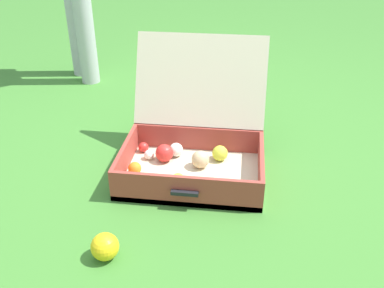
# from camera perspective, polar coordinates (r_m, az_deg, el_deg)

# --- Properties ---
(ground_plane) EXTENTS (16.00, 16.00, 0.00)m
(ground_plane) POSITION_cam_1_polar(r_m,az_deg,el_deg) (1.98, 1.39, -3.46)
(ground_plane) COLOR #3D7A2D
(open_suitcase) EXTENTS (0.62, 0.66, 0.54)m
(open_suitcase) POSITION_cam_1_polar(r_m,az_deg,el_deg) (1.94, 0.06, 0.10)
(open_suitcase) COLOR beige
(open_suitcase) RESTS_ON ground
(stray_ball_on_grass) EXTENTS (0.10, 0.10, 0.10)m
(stray_ball_on_grass) POSITION_cam_1_polar(r_m,az_deg,el_deg) (1.54, -11.53, -13.26)
(stray_ball_on_grass) COLOR yellow
(stray_ball_on_grass) RESTS_ON ground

